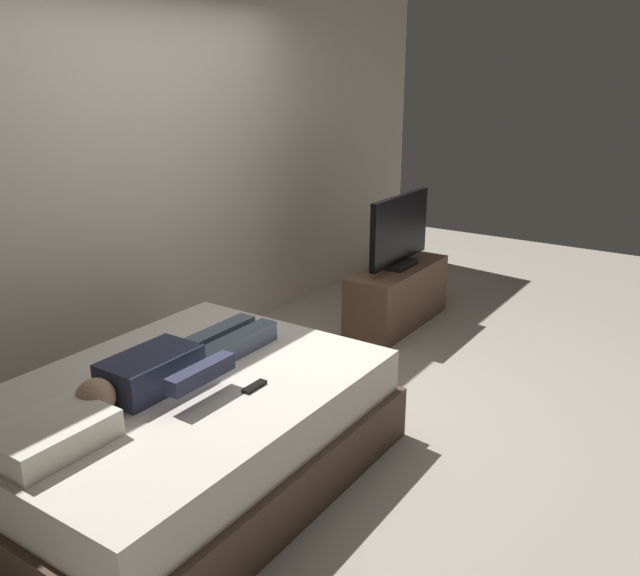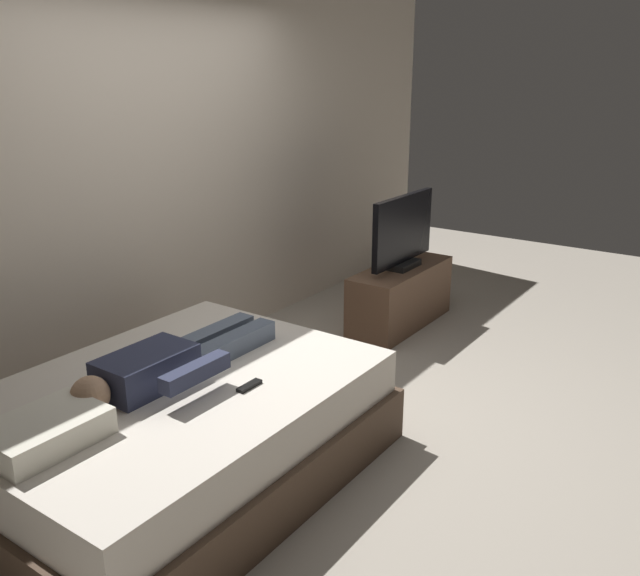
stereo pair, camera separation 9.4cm
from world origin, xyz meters
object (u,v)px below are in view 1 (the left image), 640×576
person (172,365)px  tv_stand (397,296)px  bed (180,432)px  tv (399,233)px  pillow (51,435)px  remote (254,386)px

person → tv_stand: person is taller
bed → tv_stand: (2.59, 0.10, -0.01)m
person → tv_stand: 2.59m
person → tv: size_ratio=1.43×
pillow → tv: (3.30, 0.10, 0.18)m
remote → tv: tv is taller
bed → remote: remote is taller
person → tv: 2.56m
bed → pillow: size_ratio=4.29×
person → remote: bearing=-69.5°
pillow → person: (0.74, 0.05, 0.02)m
bed → tv: (2.59, 0.10, 0.52)m
bed → tv: size_ratio=2.34×
pillow → tv: bearing=1.7°
remote → pillow: bearing=158.2°
person → pillow: bearing=-176.2°
remote → tv_stand: 2.47m
pillow → bed: bearing=0.0°
pillow → person: size_ratio=0.38×
remote → bed: bearing=116.8°
person → remote: person is taller
bed → person: size_ratio=1.63×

